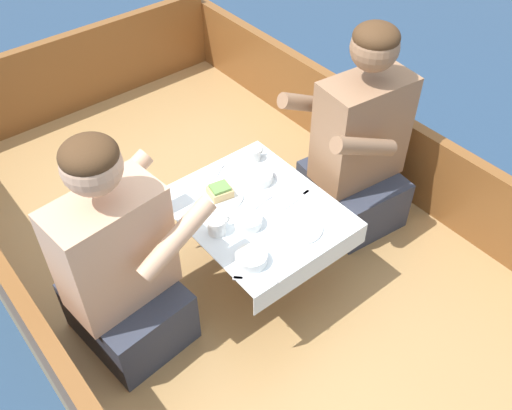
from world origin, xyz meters
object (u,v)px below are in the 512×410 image
object	(u,v)px
person_port	(119,268)
coffee_cup_starboard	(217,226)
person_starboard	(358,149)
coffee_cup_port	(254,154)
sandwich	(220,191)

from	to	relation	value
person_port	coffee_cup_starboard	world-z (taller)	person_port
person_port	person_starboard	world-z (taller)	person_starboard
person_port	coffee_cup_port	world-z (taller)	person_port
person_starboard	sandwich	xyz separation A→B (m)	(-0.66, 0.15, 0.02)
person_port	sandwich	distance (m)	0.53
sandwich	coffee_cup_port	size ratio (longest dim) A/B	1.19
person_port	coffee_cup_starboard	bearing A→B (deg)	-16.91
person_starboard	coffee_cup_port	world-z (taller)	person_starboard
person_starboard	coffee_cup_port	distance (m)	0.47
coffee_cup_port	person_port	bearing A→B (deg)	-166.81
person_starboard	coffee_cup_starboard	size ratio (longest dim) A/B	10.16
coffee_cup_starboard	coffee_cup_port	bearing A→B (deg)	33.49
person_port	coffee_cup_starboard	distance (m)	0.40
sandwich	coffee_cup_port	bearing A→B (deg)	21.63
sandwich	coffee_cup_starboard	size ratio (longest dim) A/B	1.06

